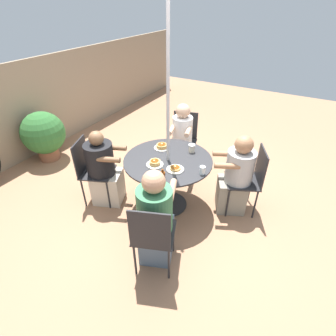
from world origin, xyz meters
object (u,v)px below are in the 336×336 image
Objects in this scene: pancake_plate_a at (175,169)px; syrup_bottle at (163,175)px; coffee_cup at (192,148)px; pancake_plate_b at (155,163)px; patio_table at (168,171)px; patio_chair_south at (250,177)px; diner_west at (182,142)px; potted_shrub at (44,134)px; patio_chair_north at (91,167)px; drinking_glass_a at (202,170)px; diner_south at (236,178)px; patio_chair_west at (184,137)px; patio_chair_east at (152,234)px; diner_east at (156,221)px; pancake_plate_c at (162,147)px; diner_north at (104,172)px.

pancake_plate_a is 1.57× the size of syrup_bottle.
pancake_plate_b is at bearing 154.03° from coffee_cup.
patio_chair_south is at bearing -65.06° from patio_table.
potted_shrub is at bearing 4.93° from diner_west.
patio_chair_north is at bearing 112.11° from patio_table.
drinking_glass_a reaches higher than pancake_plate_b.
patio_chair_west is at bearing 34.03° from diner_south.
patio_chair_north reaches higher than pancake_plate_b.
coffee_cup is (0.72, -0.02, 0.00)m from syrup_bottle.
patio_table is 1.21× the size of patio_chair_east.
coffee_cup is at bearing 1.76° from pancake_plate_a.
patio_chair_east is 1.55m from patio_chair_south.
diner_south is 5.33× the size of pancake_plate_a.
diner_south is (1.20, -0.48, -0.03)m from diner_east.
pancake_plate_c is 2.06× the size of drinking_glass_a.
diner_west is 8.65× the size of syrup_bottle.
patio_chair_south is 6.99× the size of syrup_bottle.
diner_south is (0.70, -1.62, 0.02)m from diner_north.
potted_shrub reaches higher than patio_table.
coffee_cup is (0.49, 0.01, 0.04)m from pancake_plate_a.
potted_shrub is (0.86, 2.80, -0.06)m from diner_east.
coffee_cup is at bearing 74.05° from patio_chair_south.
patio_chair_north is at bearing 101.36° from pancake_plate_a.
drinking_glass_a is (0.08, -0.31, 0.03)m from pancake_plate_a.
diner_north is at bearing -102.26° from potted_shrub.
diner_east reaches higher than syrup_bottle.
diner_east reaches higher than patio_chair_west.
patio_chair_west is (1.85, 0.60, -0.00)m from diner_east.
diner_east is 5.67× the size of pancake_plate_b.
diner_north is 1.71m from potted_shrub.
patio_chair_east is at bearing -153.51° from pancake_plate_c.
diner_east is 5.67× the size of pancake_plate_c.
patio_chair_north is at bearing 43.97° from diner_west.
potted_shrub is at bearing 94.45° from pancake_plate_c.
diner_south reaches higher than coffee_cup.
coffee_cup reaches higher than drinking_glass_a.
patio_chair_south is 0.81× the size of diner_west.
patio_chair_north is at bearing 121.92° from coffee_cup.
pancake_plate_b is 1.00× the size of pancake_plate_c.
diner_west reaches higher than syrup_bottle.
drinking_glass_a is at bearing 79.99° from patio_chair_north.
potted_shrub is (-0.42, 3.45, -0.05)m from patio_chair_south.
diner_south is at bearing -40.02° from syrup_bottle.
diner_east is at bearing 166.08° from drinking_glass_a.
patio_chair_east is 0.81× the size of diner_west.
pancake_plate_a is at bearing 96.40° from patio_chair_west.
patio_chair_west is at bearing 136.19° from diner_north.
diner_west is 2.40m from potted_shrub.
potted_shrub is at bearing 141.89° from diner_east.
syrup_bottle is at bearing -158.63° from patio_table.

